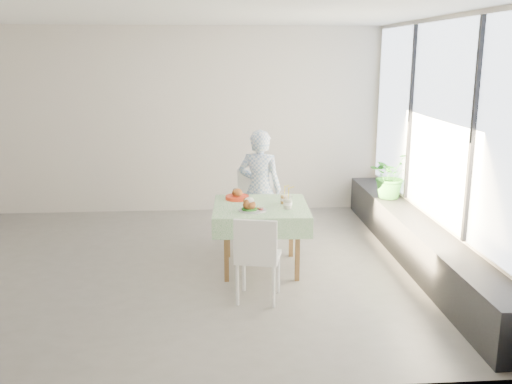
{
  "coord_description": "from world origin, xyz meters",
  "views": [
    {
      "loc": [
        0.48,
        -6.19,
        2.39
      ],
      "look_at": [
        0.92,
        -0.01,
        0.89
      ],
      "focal_mm": 40.0,
      "sensor_mm": 36.0,
      "label": 1
    }
  ],
  "objects": [
    {
      "name": "wall_back",
      "position": [
        0.0,
        2.5,
        1.4
      ],
      "size": [
        6.0,
        0.02,
        2.8
      ],
      "primitive_type": "cube",
      "color": "beige",
      "rests_on": "ground"
    },
    {
      "name": "juice_cup_lemonade",
      "position": [
        1.25,
        -0.22,
        0.81
      ],
      "size": [
        0.1,
        0.1,
        0.29
      ],
      "color": "white",
      "rests_on": "cafe_table"
    },
    {
      "name": "diner",
      "position": [
        1.02,
        0.69,
        0.75
      ],
      "size": [
        0.63,
        0.52,
        1.5
      ],
      "primitive_type": "imported",
      "rotation": [
        0.0,
        0.0,
        2.81
      ],
      "color": "#81A0CF",
      "rests_on": "ground"
    },
    {
      "name": "potted_plant",
      "position": [
        2.8,
        1.12,
        0.81
      ],
      "size": [
        0.74,
        0.73,
        0.62
      ],
      "primitive_type": "imported",
      "rotation": [
        0.0,
        0.0,
        0.68
      ],
      "color": "#296F25",
      "rests_on": "window_ledge"
    },
    {
      "name": "ceiling",
      "position": [
        0.0,
        0.0,
        2.8
      ],
      "size": [
        6.0,
        6.0,
        0.0
      ],
      "primitive_type": "plane",
      "rotation": [
        3.14,
        0.0,
        0.0
      ],
      "color": "white",
      "rests_on": "ground"
    },
    {
      "name": "chair_far",
      "position": [
        0.98,
        0.72,
        0.3
      ],
      "size": [
        0.47,
        0.47,
        0.97
      ],
      "color": "white",
      "rests_on": "ground"
    },
    {
      "name": "juice_cup_orange",
      "position": [
        1.24,
        -0.01,
        0.8
      ],
      "size": [
        0.09,
        0.09,
        0.25
      ],
      "color": "white",
      "rests_on": "cafe_table"
    },
    {
      "name": "cafe_table",
      "position": [
        0.97,
        -0.06,
        0.46
      ],
      "size": [
        1.08,
        1.08,
        0.74
      ],
      "color": "brown",
      "rests_on": "ground"
    },
    {
      "name": "main_dish",
      "position": [
        0.85,
        -0.3,
        0.79
      ],
      "size": [
        0.3,
        0.3,
        0.16
      ],
      "color": "white",
      "rests_on": "cafe_table"
    },
    {
      "name": "wall_front",
      "position": [
        0.0,
        -2.5,
        1.4
      ],
      "size": [
        6.0,
        0.02,
        2.8
      ],
      "primitive_type": "cube",
      "color": "beige",
      "rests_on": "ground"
    },
    {
      "name": "second_dish",
      "position": [
        0.72,
        0.23,
        0.78
      ],
      "size": [
        0.27,
        0.27,
        0.13
      ],
      "color": "red",
      "rests_on": "cafe_table"
    },
    {
      "name": "chair_near",
      "position": [
        0.88,
        -0.92,
        0.27
      ],
      "size": [
        0.5,
        0.5,
        0.88
      ],
      "color": "white",
      "rests_on": "ground"
    },
    {
      "name": "window_ledge",
      "position": [
        2.8,
        0.0,
        0.25
      ],
      "size": [
        0.4,
        4.8,
        0.5
      ],
      "primitive_type": "cube",
      "color": "black",
      "rests_on": "ground"
    },
    {
      "name": "window_pane",
      "position": [
        2.97,
        0.0,
        1.65
      ],
      "size": [
        0.01,
        4.8,
        2.18
      ],
      "primitive_type": "cube",
      "color": "#D1E0F9",
      "rests_on": "ground"
    },
    {
      "name": "floor",
      "position": [
        0.0,
        0.0,
        0.0
      ],
      "size": [
        6.0,
        6.0,
        0.0
      ],
      "primitive_type": "plane",
      "color": "#64625F",
      "rests_on": "ground"
    },
    {
      "name": "wall_right",
      "position": [
        3.0,
        0.0,
        1.4
      ],
      "size": [
        0.02,
        5.0,
        2.8
      ],
      "primitive_type": "cube",
      "color": "beige",
      "rests_on": "ground"
    }
  ]
}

